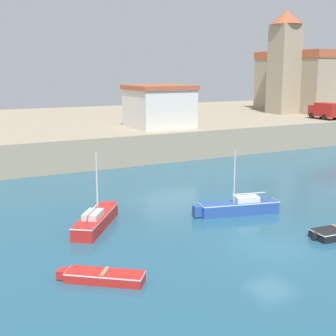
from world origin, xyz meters
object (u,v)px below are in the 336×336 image
sailboat_red_1 (96,219)px  harbor_shed_near_wharf (159,106)px  dinghy_red_2 (103,276)px  church (305,78)px  truck_on_quay (325,110)px  sailboat_blue_0 (238,207)px

sailboat_red_1 → harbor_shed_near_wharf: (15.39, 21.58, 5.08)m
sailboat_red_1 → dinghy_red_2: (-2.36, -7.56, -0.23)m
church → harbor_shed_near_wharf: 32.47m
church → truck_on_quay: bearing=-121.8°
sailboat_red_1 → truck_on_quay: (39.39, 19.22, 3.86)m
church → harbor_shed_near_wharf: bearing=-163.8°
sailboat_blue_0 → sailboat_red_1: sailboat_red_1 is taller
harbor_shed_near_wharf → truck_on_quay: bearing=-5.6°
sailboat_red_1 → dinghy_red_2: 7.92m
sailboat_blue_0 → church: bearing=41.4°
dinghy_red_2 → truck_on_quay: truck_on_quay is taller
sailboat_blue_0 → dinghy_red_2: sailboat_blue_0 is taller
dinghy_red_2 → harbor_shed_near_wharf: 34.53m
dinghy_red_2 → harbor_shed_near_wharf: harbor_shed_near_wharf is taller
dinghy_red_2 → harbor_shed_near_wharf: bearing=58.6°
truck_on_quay → sailboat_red_1: bearing=-154.0°
church → truck_on_quay: 13.99m
sailboat_blue_0 → harbor_shed_near_wharf: harbor_shed_near_wharf is taller
sailboat_red_1 → church: size_ratio=0.37×
dinghy_red_2 → sailboat_red_1: bearing=72.6°
harbor_shed_near_wharf → truck_on_quay: 24.14m
sailboat_red_1 → church: (46.46, 30.62, 7.86)m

